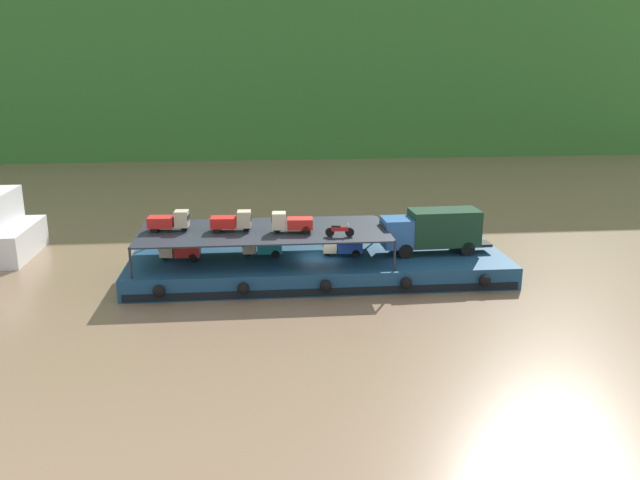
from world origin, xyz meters
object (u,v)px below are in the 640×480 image
at_px(mini_truck_upper_mid, 232,221).
at_px(motorcycle_upper_port, 339,230).
at_px(mini_truck_lower_aft, 262,246).
at_px(cargo_barge, 319,267).
at_px(mini_truck_lower_mid, 342,246).
at_px(mini_truck_upper_stern, 169,221).
at_px(mini_truck_lower_stern, 179,250).
at_px(mini_truck_upper_fore, 292,222).
at_px(covered_lorry, 433,230).

relative_size(mini_truck_upper_mid, motorcycle_upper_port, 1.46).
xyz_separation_m(mini_truck_lower_aft, mini_truck_upper_mid, (-1.96, -0.58, 2.00)).
distance_m(cargo_barge, mini_truck_lower_mid, 2.15).
bearing_deg(mini_truck_upper_mid, mini_truck_lower_mid, 1.29).
bearing_deg(cargo_barge, mini_truck_upper_mid, 179.76).
bearing_deg(mini_truck_upper_mid, motorcycle_upper_port, -16.96).
bearing_deg(motorcycle_upper_port, mini_truck_upper_stern, 166.77).
height_order(mini_truck_lower_stern, mini_truck_lower_mid, same).
bearing_deg(mini_truck_upper_stern, mini_truck_upper_fore, -8.81).
xyz_separation_m(cargo_barge, mini_truck_upper_stern, (-10.16, 0.52, 3.44)).
bearing_deg(mini_truck_upper_fore, mini_truck_upper_mid, 169.03).
bearing_deg(covered_lorry, mini_truck_upper_stern, 178.93).
height_order(mini_truck_lower_aft, mini_truck_lower_mid, same).
bearing_deg(mini_truck_lower_mid, mini_truck_lower_stern, 179.56).
bearing_deg(mini_truck_lower_mid, mini_truck_lower_aft, 175.73).
height_order(cargo_barge, covered_lorry, covered_lorry).
bearing_deg(mini_truck_lower_stern, covered_lorry, -0.31).
distance_m(mini_truck_lower_aft, mini_truck_upper_fore, 3.16).
relative_size(mini_truck_lower_mid, mini_truck_upper_fore, 1.00).
distance_m(cargo_barge, mini_truck_upper_stern, 10.74).
relative_size(cargo_barge, mini_truck_upper_stern, 9.36).
height_order(mini_truck_lower_mid, motorcycle_upper_port, motorcycle_upper_port).
relative_size(cargo_barge, mini_truck_lower_mid, 9.34).
height_order(cargo_barge, motorcycle_upper_port, motorcycle_upper_port).
bearing_deg(covered_lorry, mini_truck_upper_fore, -174.66).
distance_m(mini_truck_upper_mid, mini_truck_upper_fore, 4.07).
distance_m(mini_truck_upper_fore, motorcycle_upper_port, 3.37).
distance_m(mini_truck_lower_stern, mini_truck_upper_stern, 2.09).
bearing_deg(motorcycle_upper_port, cargo_barge, 117.67).
relative_size(covered_lorry, mini_truck_lower_stern, 2.86).
height_order(cargo_barge, mini_truck_lower_mid, mini_truck_lower_mid).
bearing_deg(mini_truck_upper_fore, mini_truck_upper_stern, 171.19).
bearing_deg(mini_truck_upper_fore, mini_truck_lower_aft, 146.33).
distance_m(covered_lorry, mini_truck_upper_stern, 18.24).
xyz_separation_m(mini_truck_upper_mid, motorcycle_upper_port, (7.06, -2.15, -0.26)).
height_order(mini_truck_lower_stern, mini_truck_upper_mid, mini_truck_upper_mid).
bearing_deg(cargo_barge, motorcycle_upper_port, -62.33).
relative_size(cargo_barge, mini_truck_upper_mid, 9.41).
bearing_deg(mini_truck_lower_mid, motorcycle_upper_port, -101.29).
xyz_separation_m(mini_truck_lower_stern, mini_truck_upper_fore, (7.65, -1.03, 2.00)).
bearing_deg(mini_truck_upper_stern, mini_truck_upper_mid, -6.75).
relative_size(mini_truck_lower_stern, mini_truck_lower_aft, 1.00).
bearing_deg(motorcycle_upper_port, mini_truck_lower_mid, 78.71).
bearing_deg(mini_truck_lower_stern, motorcycle_upper_port, -12.67).
height_order(cargo_barge, mini_truck_upper_stern, mini_truck_upper_stern).
bearing_deg(mini_truck_lower_mid, mini_truck_upper_stern, 178.39).
bearing_deg(mini_truck_lower_aft, mini_truck_lower_stern, -176.65).
height_order(covered_lorry, mini_truck_lower_stern, covered_lorry).
distance_m(covered_lorry, mini_truck_lower_stern, 17.68).
height_order(covered_lorry, mini_truck_upper_fore, mini_truck_upper_fore).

